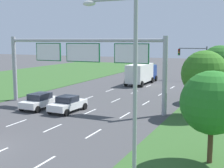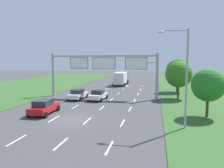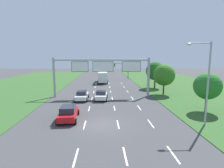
% 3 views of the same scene
% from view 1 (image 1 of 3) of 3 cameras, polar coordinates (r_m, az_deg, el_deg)
% --- Properties ---
extents(lane_dashes_inner_left, '(0.14, 50.40, 0.01)m').
position_cam_1_polar(lane_dashes_inner_left, '(26.47, -17.03, -6.83)').
color(lane_dashes_inner_left, white).
rests_on(lane_dashes_inner_left, ground_plane).
extents(lane_dashes_inner_right, '(0.14, 50.40, 0.01)m').
position_cam_1_polar(lane_dashes_inner_right, '(24.37, -10.77, -7.90)').
color(lane_dashes_inner_right, white).
rests_on(lane_dashes_inner_right, ground_plane).
extents(lane_dashes_slip, '(0.14, 50.40, 0.01)m').
position_cam_1_polar(lane_dashes_slip, '(22.61, -3.38, -9.04)').
color(lane_dashes_slip, white).
rests_on(lane_dashes_slip, ground_plane).
extents(car_near_red, '(2.25, 4.16, 1.50)m').
position_cam_1_polar(car_near_red, '(29.35, -8.09, -3.61)').
color(car_near_red, white).
rests_on(car_near_red, ground_plane).
extents(car_mid_lane, '(2.11, 4.32, 1.52)m').
position_cam_1_polar(car_mid_lane, '(31.20, -13.01, -3.00)').
color(car_mid_lane, white).
rests_on(car_mid_lane, ground_plane).
extents(box_truck, '(2.70, 8.47, 3.07)m').
position_cam_1_polar(box_truck, '(47.61, 5.45, 2.05)').
color(box_truck, navy).
rests_on(box_truck, ground_plane).
extents(sign_gantry, '(17.24, 0.44, 7.00)m').
position_cam_1_polar(sign_gantry, '(30.63, -5.27, 4.87)').
color(sign_gantry, '#9EA0A5').
rests_on(sign_gantry, ground_plane).
extents(traffic_light_mast, '(4.76, 0.49, 5.60)m').
position_cam_1_polar(traffic_light_mast, '(53.60, 14.83, 4.84)').
color(traffic_light_mast, '#47494F').
rests_on(traffic_light_mast, ground_plane).
extents(street_lamp, '(2.61, 0.32, 8.50)m').
position_cam_1_polar(street_lamp, '(13.50, 2.74, 1.36)').
color(street_lamp, '#9EA0A5').
rests_on(street_lamp, ground_plane).
extents(roadside_tree_near, '(3.41, 3.41, 5.07)m').
position_cam_1_polar(roadside_tree_near, '(17.32, 17.84, -3.28)').
color(roadside_tree_near, '#513823').
rests_on(roadside_tree_near, ground_plane).
extents(roadside_tree_mid, '(4.01, 4.01, 5.78)m').
position_cam_1_polar(roadside_tree_mid, '(28.00, 16.57, 1.82)').
color(roadside_tree_mid, '#513823').
rests_on(roadside_tree_mid, ground_plane).
extents(roadside_tree_far, '(4.22, 4.22, 6.09)m').
position_cam_1_polar(roadside_tree_far, '(35.27, 19.07, 3.28)').
color(roadside_tree_far, '#513823').
rests_on(roadside_tree_far, ground_plane).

